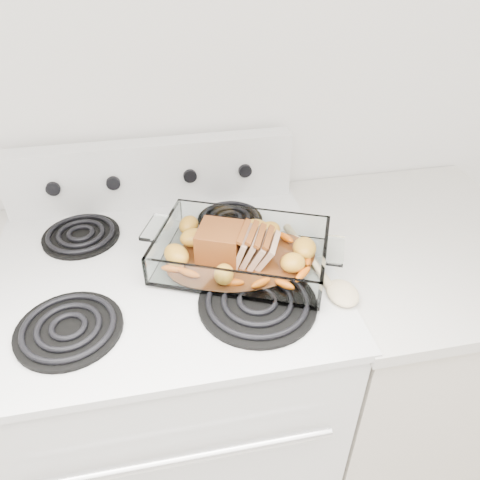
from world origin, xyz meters
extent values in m
plane|color=white|center=(0.00, 2.00, 1.35)|extent=(4.00, 0.00, 4.00)
cube|color=silver|center=(0.00, 1.66, 0.46)|extent=(0.76, 0.65, 0.92)
cylinder|color=silver|center=(0.00, 1.30, 0.74)|extent=(0.61, 0.02, 0.02)
cube|color=silver|center=(0.00, 1.66, 0.93)|extent=(0.78, 0.67, 0.02)
cube|color=silver|center=(0.00, 1.95, 1.03)|extent=(0.76, 0.06, 0.18)
cylinder|color=black|center=(-0.19, 1.50, 0.94)|extent=(0.21, 0.21, 0.01)
cylinder|color=black|center=(0.19, 1.50, 0.94)|extent=(0.25, 0.25, 0.01)
cylinder|color=black|center=(-0.19, 1.81, 0.94)|extent=(0.19, 0.19, 0.01)
cylinder|color=black|center=(0.19, 1.81, 0.94)|extent=(0.17, 0.17, 0.01)
cylinder|color=black|center=(-0.25, 1.92, 1.03)|extent=(0.04, 0.02, 0.04)
cylinder|color=black|center=(-0.10, 1.92, 1.03)|extent=(0.04, 0.02, 0.04)
cylinder|color=black|center=(0.10, 1.92, 1.03)|extent=(0.04, 0.02, 0.04)
cylinder|color=black|center=(0.25, 1.92, 1.03)|extent=(0.04, 0.02, 0.04)
cube|color=beige|center=(0.67, 1.66, 0.45)|extent=(0.55, 0.65, 0.90)
cube|color=silver|center=(0.67, 1.66, 0.92)|extent=(0.58, 0.68, 0.03)
cube|color=white|center=(0.18, 1.63, 0.95)|extent=(0.38, 0.25, 0.01)
cube|color=white|center=(0.18, 1.51, 0.98)|extent=(0.38, 0.01, 0.06)
cube|color=white|center=(0.18, 1.75, 0.98)|extent=(0.38, 0.01, 0.06)
cube|color=white|center=(0.00, 1.63, 0.98)|extent=(0.01, 0.25, 0.06)
cube|color=white|center=(0.37, 1.63, 0.98)|extent=(0.01, 0.25, 0.06)
cylinder|color=#512911|center=(0.18, 1.63, 0.95)|extent=(0.22, 0.22, 0.00)
cube|color=brown|center=(0.13, 1.63, 0.99)|extent=(0.10, 0.10, 0.08)
cube|color=tan|center=(0.19, 1.63, 0.99)|extent=(0.03, 0.09, 0.07)
cube|color=tan|center=(0.21, 1.63, 0.99)|extent=(0.04, 0.09, 0.07)
cube|color=tan|center=(0.22, 1.63, 0.99)|extent=(0.04, 0.09, 0.07)
cube|color=tan|center=(0.24, 1.63, 0.98)|extent=(0.04, 0.09, 0.06)
ellipsoid|color=orange|center=(0.05, 1.56, 0.96)|extent=(0.05, 0.02, 0.02)
ellipsoid|color=orange|center=(0.29, 1.56, 0.96)|extent=(0.05, 0.02, 0.02)
ellipsoid|color=orange|center=(0.32, 1.65, 0.96)|extent=(0.05, 0.02, 0.02)
ellipsoid|color=orange|center=(0.04, 1.67, 0.96)|extent=(0.05, 0.02, 0.02)
ellipsoid|color=gold|center=(0.04, 1.70, 0.97)|extent=(0.06, 0.05, 0.04)
ellipsoid|color=gold|center=(0.20, 1.71, 0.97)|extent=(0.06, 0.05, 0.04)
ellipsoid|color=gold|center=(0.29, 1.61, 0.97)|extent=(0.06, 0.05, 0.04)
cylinder|color=beige|center=(0.34, 1.63, 0.95)|extent=(0.05, 0.25, 0.02)
ellipsoid|color=beige|center=(0.37, 1.48, 0.95)|extent=(0.07, 0.09, 0.02)
camera|label=1|loc=(0.02, 0.81, 1.63)|focal=35.00mm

